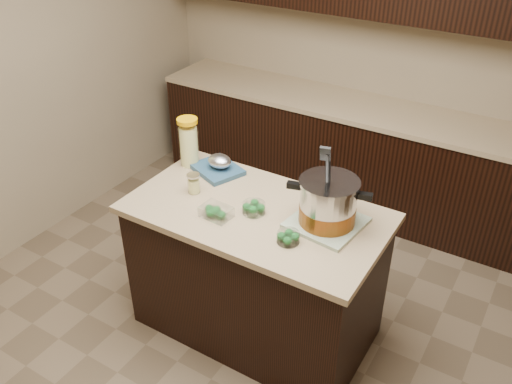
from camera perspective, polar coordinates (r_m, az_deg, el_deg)
ground_plane at (r=3.62m, az=0.00°, el=-13.83°), size 4.00×4.00×0.00m
room_shell at (r=2.66m, az=0.00°, el=12.76°), size 4.04×4.04×2.72m
back_cabinets at (r=4.42m, az=12.01°, el=9.39°), size 3.60×0.63×2.33m
island at (r=3.31m, az=0.00°, el=-8.36°), size 1.46×0.81×0.90m
dish_towel at (r=2.94m, az=7.42°, el=-3.20°), size 0.40×0.40×0.02m
stock_pot at (r=2.88m, az=7.58°, el=-1.31°), size 0.44×0.39×0.45m
lemonade_pitcher at (r=3.44m, az=-7.09°, el=5.05°), size 0.16×0.16×0.31m
mason_jar at (r=3.19m, az=-6.57°, el=0.86°), size 0.10×0.10×0.13m
broccoli_tub_left at (r=3.00m, az=-0.24°, el=-1.74°), size 0.15×0.15×0.06m
broccoli_tub_right at (r=2.79m, az=3.40°, el=-4.84°), size 0.13×0.13×0.06m
broccoli_tub_rect at (r=2.98m, az=-4.20°, el=-2.15°), size 0.17×0.13×0.06m
blue_tray at (r=3.39m, az=-4.00°, el=2.73°), size 0.37×0.33×0.11m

